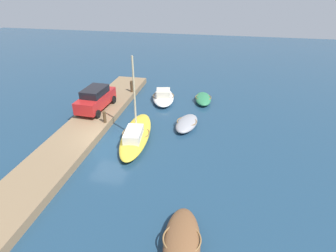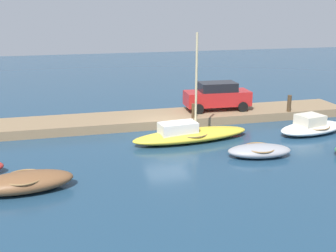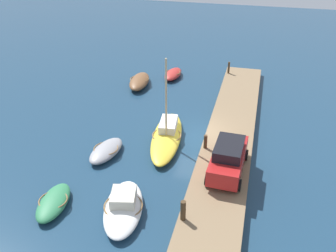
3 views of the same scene
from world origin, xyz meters
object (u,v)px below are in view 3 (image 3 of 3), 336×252
(mooring_post_west, at_px, (183,210))
(mooring_post_mid_east, at_px, (229,68))
(parked_car, at_px, (228,158))
(rowboat_green, at_px, (54,202))
(rowboat_grey, at_px, (106,151))
(rowboat_brown, at_px, (139,81))
(dinghy_red, at_px, (173,74))
(motorboat_white, at_px, (123,206))
(sailboat_yellow, at_px, (167,135))
(mooring_post_mid_west, at_px, (205,142))

(mooring_post_west, distance_m, mooring_post_mid_east, 19.07)
(mooring_post_west, height_order, parked_car, parked_car)
(rowboat_green, bearing_deg, rowboat_grey, -15.84)
(rowboat_brown, relative_size, parked_car, 0.92)
(dinghy_red, xyz_separation_m, parked_car, (-13.86, -6.41, 1.12))
(rowboat_grey, bearing_deg, rowboat_brown, 15.01)
(rowboat_green, bearing_deg, motorboat_white, -89.84)
(rowboat_grey, bearing_deg, motorboat_white, -140.78)
(mooring_post_mid_east, height_order, parked_car, parked_car)
(dinghy_red, xyz_separation_m, rowboat_green, (-18.34, 1.83, -0.03))
(motorboat_white, bearing_deg, rowboat_brown, 2.76)
(motorboat_white, relative_size, rowboat_brown, 1.17)
(motorboat_white, relative_size, sailboat_yellow, 0.68)
(rowboat_grey, distance_m, motorboat_white, 5.43)
(dinghy_red, relative_size, motorboat_white, 0.66)
(motorboat_white, xyz_separation_m, parked_car, (4.01, -4.65, 1.06))
(rowboat_grey, bearing_deg, rowboat_green, 179.45)
(rowboat_green, bearing_deg, dinghy_red, -12.92)
(sailboat_yellow, bearing_deg, mooring_post_mid_east, -19.57)
(motorboat_white, bearing_deg, mooring_post_west, -107.64)
(rowboat_green, height_order, parked_car, parked_car)
(mooring_post_west, relative_size, mooring_post_mid_west, 1.20)
(rowboat_brown, xyz_separation_m, sailboat_yellow, (-8.19, -4.51, 0.00))
(dinghy_red, bearing_deg, sailboat_yellow, -164.48)
(dinghy_red, distance_m, rowboat_brown, 3.44)
(rowboat_brown, relative_size, sailboat_yellow, 0.58)
(motorboat_white, distance_m, rowboat_brown, 15.92)
(dinghy_red, height_order, sailboat_yellow, sailboat_yellow)
(mooring_post_mid_east, bearing_deg, rowboat_grey, 157.41)
(parked_car, bearing_deg, mooring_post_mid_east, 8.92)
(rowboat_grey, relative_size, rowboat_green, 1.02)
(rowboat_grey, distance_m, mooring_post_mid_east, 15.33)
(rowboat_brown, height_order, mooring_post_west, mooring_post_west)
(dinghy_red, relative_size, mooring_post_mid_east, 2.94)
(parked_car, bearing_deg, motorboat_white, 133.53)
(mooring_post_west, relative_size, mooring_post_mid_east, 1.01)
(dinghy_red, height_order, mooring_post_west, mooring_post_west)
(rowboat_brown, xyz_separation_m, parked_car, (-11.37, -8.77, 1.05))
(mooring_post_mid_west, bearing_deg, sailboat_yellow, 68.21)
(motorboat_white, xyz_separation_m, rowboat_green, (-0.46, 3.58, -0.10))
(dinghy_red, xyz_separation_m, rowboat_grey, (-13.22, 1.05, -0.02))
(rowboat_green, xyz_separation_m, rowboat_brown, (15.84, 0.53, 0.11))
(rowboat_green, height_order, mooring_post_mid_west, mooring_post_mid_west)
(motorboat_white, relative_size, rowboat_green, 1.44)
(mooring_post_mid_west, bearing_deg, rowboat_grey, 104.05)
(mooring_post_mid_west, bearing_deg, mooring_post_mid_east, 0.00)
(rowboat_green, xyz_separation_m, mooring_post_mid_west, (6.58, -6.66, 0.67))
(motorboat_white, height_order, rowboat_brown, motorboat_white)
(sailboat_yellow, bearing_deg, mooring_post_west, -166.85)
(mooring_post_mid_west, relative_size, mooring_post_mid_east, 0.84)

